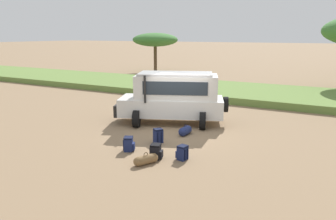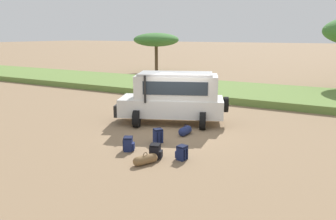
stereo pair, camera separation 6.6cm
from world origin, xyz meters
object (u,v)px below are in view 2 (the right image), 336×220
at_px(safari_vehicle, 174,97).
at_px(backpack_near_rear_wheel, 158,136).
at_px(duffel_bag_low_black_case, 145,160).
at_px(backpack_cluster_center, 182,153).
at_px(backpack_beside_front_wheel, 156,151).
at_px(duffel_bag_soft_canvas, 185,131).
at_px(backpack_outermost, 129,144).
at_px(acacia_tree_far_left, 156,40).

relative_size(safari_vehicle, backpack_near_rear_wheel, 9.37).
bearing_deg(duffel_bag_low_black_case, backpack_cluster_center, 46.69).
distance_m(backpack_beside_front_wheel, backpack_near_rear_wheel, 1.71).
relative_size(backpack_beside_front_wheel, duffel_bag_soft_canvas, 0.62).
bearing_deg(backpack_near_rear_wheel, backpack_cluster_center, -35.71).
xyz_separation_m(backpack_near_rear_wheel, duffel_bag_soft_canvas, (0.51, 1.45, -0.10)).
height_order(backpack_beside_front_wheel, backpack_cluster_center, backpack_beside_front_wheel).
xyz_separation_m(backpack_near_rear_wheel, duffel_bag_low_black_case, (0.75, -2.12, -0.12)).
bearing_deg(backpack_outermost, backpack_near_rear_wheel, 70.00).
relative_size(backpack_outermost, acacia_tree_far_left, 0.10).
distance_m(backpack_outermost, acacia_tree_far_left, 26.20).
bearing_deg(duffel_bag_low_black_case, backpack_outermost, 147.34).
bearing_deg(backpack_near_rear_wheel, backpack_beside_front_wheel, -62.42).
relative_size(safari_vehicle, duffel_bag_low_black_case, 6.35).
height_order(backpack_cluster_center, backpack_near_rear_wheel, backpack_near_rear_wheel).
relative_size(backpack_beside_front_wheel, backpack_near_rear_wheel, 0.89).
distance_m(backpack_near_rear_wheel, acacia_tree_far_left, 25.29).
bearing_deg(backpack_beside_front_wheel, backpack_near_rear_wheel, 117.58).
distance_m(backpack_beside_front_wheel, backpack_outermost, 1.29).
bearing_deg(safari_vehicle, duffel_bag_soft_canvas, -48.31).
bearing_deg(duffel_bag_low_black_case, backpack_beside_front_wheel, 86.62).
relative_size(backpack_cluster_center, duffel_bag_low_black_case, 0.60).
relative_size(backpack_beside_front_wheel, backpack_cluster_center, 1.01).
height_order(safari_vehicle, backpack_near_rear_wheel, safari_vehicle).
distance_m(safari_vehicle, backpack_near_rear_wheel, 3.23).
bearing_deg(acacia_tree_far_left, backpack_outermost, -61.78).
bearing_deg(safari_vehicle, backpack_beside_front_wheel, -70.01).
relative_size(backpack_near_rear_wheel, duffel_bag_soft_canvas, 0.70).
relative_size(backpack_beside_front_wheel, backpack_outermost, 0.97).
xyz_separation_m(duffel_bag_low_black_case, duffel_bag_soft_canvas, (-0.25, 3.57, 0.02)).
distance_m(backpack_cluster_center, acacia_tree_far_left, 27.14).
relative_size(backpack_beside_front_wheel, duffel_bag_low_black_case, 0.61).
distance_m(backpack_outermost, duffel_bag_soft_canvas, 2.94).
height_order(backpack_cluster_center, duffel_bag_low_black_case, backpack_cluster_center).
xyz_separation_m(backpack_beside_front_wheel, backpack_outermost, (-1.27, 0.19, 0.01)).
bearing_deg(backpack_beside_front_wheel, duffel_bag_soft_canvas, 95.49).
distance_m(backpack_outermost, duffel_bag_low_black_case, 1.47).
distance_m(backpack_beside_front_wheel, backpack_cluster_center, 0.91).
xyz_separation_m(backpack_cluster_center, acacia_tree_far_left, (-14.41, 22.76, 3.34)).
relative_size(backpack_beside_front_wheel, acacia_tree_far_left, 0.10).
xyz_separation_m(backpack_near_rear_wheel, acacia_tree_far_left, (-12.77, 21.58, 3.30)).
height_order(backpack_near_rear_wheel, duffel_bag_soft_canvas, backpack_near_rear_wheel).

